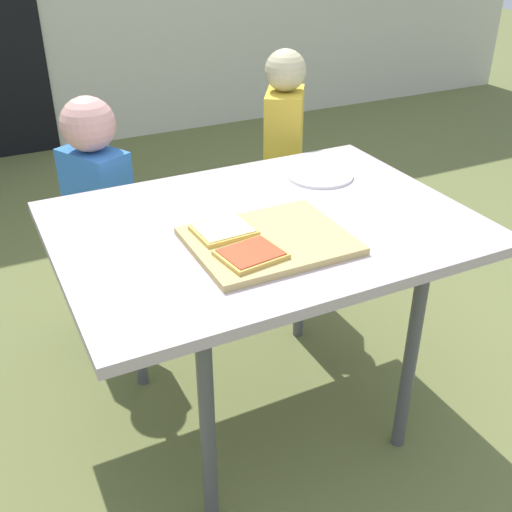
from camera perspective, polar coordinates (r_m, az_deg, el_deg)
ground_plane at (r=2.19m, az=0.62°, el=-14.08°), size 16.00×16.00×0.00m
dining_table at (r=1.79m, az=0.74°, el=1.50°), size 1.18×0.87×0.73m
cutting_board at (r=1.63m, az=1.21°, el=1.42°), size 0.41×0.34×0.02m
pizza_slice_far_left at (r=1.65m, az=-3.01°, el=2.41°), size 0.16×0.14×0.01m
pizza_slice_near_left at (r=1.54m, az=-0.48°, el=0.18°), size 0.17×0.15×0.01m
plate_white_right at (r=2.07m, az=5.94°, el=7.47°), size 0.22×0.22×0.01m
child_left at (r=2.30m, az=-14.32°, el=4.47°), size 0.23×0.28×0.97m
child_right at (r=2.53m, az=2.55°, el=8.49°), size 0.25×0.28×1.05m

